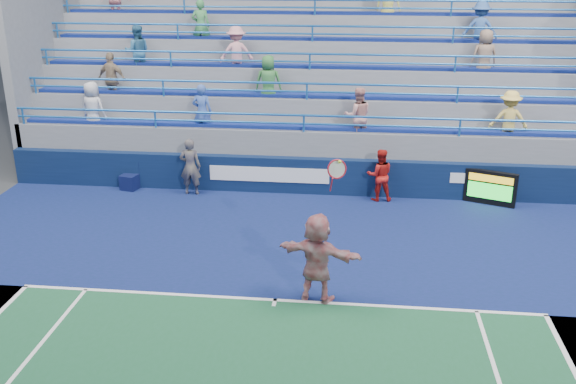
# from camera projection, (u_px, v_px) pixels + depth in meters

# --- Properties ---
(ground) EXTENTS (120.00, 120.00, 0.00)m
(ground) POSITION_uv_depth(u_px,v_px,m) (275.00, 301.00, 13.35)
(ground) COLOR #333538
(sponsor_wall) EXTENTS (18.00, 0.32, 1.10)m
(sponsor_wall) POSITION_uv_depth(u_px,v_px,m) (303.00, 176.00, 19.21)
(sponsor_wall) COLOR #0A193A
(sponsor_wall) RESTS_ON ground
(bleacher_stand) EXTENTS (18.00, 5.60, 6.13)m
(bleacher_stand) POSITION_uv_depth(u_px,v_px,m) (312.00, 114.00, 22.38)
(bleacher_stand) COLOR slate
(bleacher_stand) RESTS_ON ground
(serve_speed_board) EXTENTS (1.41, 0.66, 1.01)m
(serve_speed_board) POSITION_uv_depth(u_px,v_px,m) (490.00, 188.00, 18.33)
(serve_speed_board) COLOR black
(serve_speed_board) RESTS_ON ground
(judge_chair) EXTENTS (0.57, 0.58, 0.84)m
(judge_chair) POSITION_uv_depth(u_px,v_px,m) (130.00, 181.00, 19.61)
(judge_chair) COLOR #0C133B
(judge_chair) RESTS_ON ground
(tennis_player) EXTENTS (1.87, 1.02, 3.08)m
(tennis_player) POSITION_uv_depth(u_px,v_px,m) (317.00, 258.00, 13.07)
(tennis_player) COLOR silver
(tennis_player) RESTS_ON ground
(line_judge) EXTENTS (0.65, 0.44, 1.73)m
(line_judge) POSITION_uv_depth(u_px,v_px,m) (190.00, 167.00, 19.01)
(line_judge) COLOR #141639
(line_judge) RESTS_ON ground
(ball_girl) EXTENTS (0.82, 0.67, 1.55)m
(ball_girl) POSITION_uv_depth(u_px,v_px,m) (380.00, 175.00, 18.55)
(ball_girl) COLOR red
(ball_girl) RESTS_ON ground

